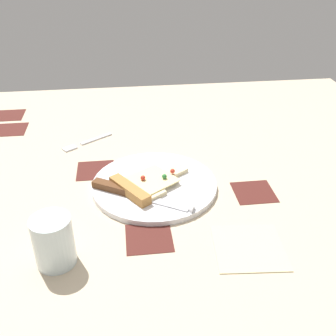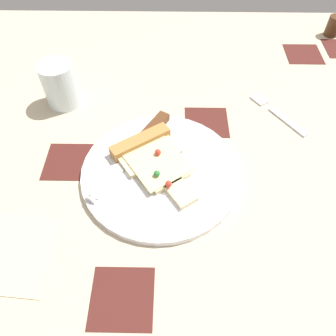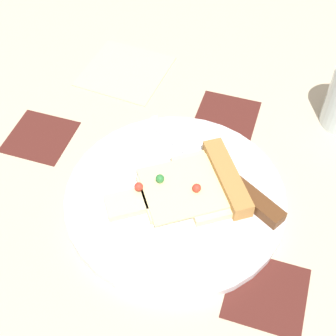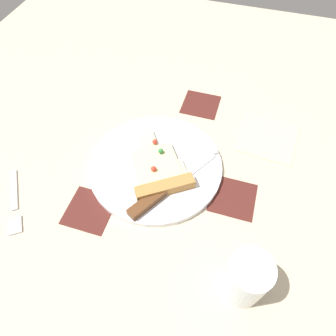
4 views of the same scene
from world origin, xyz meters
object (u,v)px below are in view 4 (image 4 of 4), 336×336
at_px(plate, 156,166).
at_px(knife, 167,187).
at_px(napkin, 268,137).
at_px(pizza_slice, 159,171).
at_px(fork, 14,203).
at_px(drinking_glass, 246,278).

bearing_deg(plate, knife, -51.22).
bearing_deg(napkin, pizza_slice, -139.64).
relative_size(knife, fork, 1.60).
relative_size(drinking_glass, napkin, 0.74).
xyz_separation_m(plate, knife, (0.04, -0.05, 0.01)).
height_order(knife, drinking_glass, drinking_glass).
xyz_separation_m(pizza_slice, fork, (-0.26, -0.15, -0.02)).
xyz_separation_m(pizza_slice, knife, (0.03, -0.03, -0.00)).
bearing_deg(pizza_slice, fork, 175.81).
distance_m(plate, pizza_slice, 0.03).
relative_size(plate, napkin, 2.21).
bearing_deg(plate, napkin, 34.96).
xyz_separation_m(drinking_glass, napkin, (0.01, 0.35, -0.05)).
height_order(knife, napkin, knife).
bearing_deg(plate, pizza_slice, -55.39).
height_order(fork, napkin, fork).
height_order(pizza_slice, knife, pizza_slice).
height_order(drinking_glass, napkin, drinking_glass).
bearing_deg(drinking_glass, napkin, 88.78).
bearing_deg(plate, fork, -144.85).
xyz_separation_m(knife, drinking_glass, (0.17, -0.14, 0.03)).
bearing_deg(knife, plate, 159.39).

